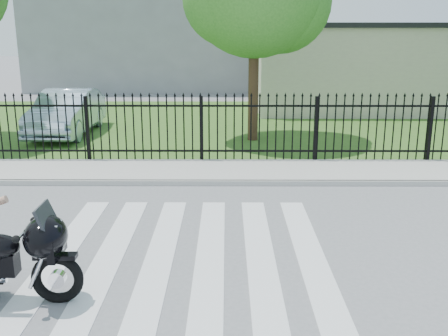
{
  "coord_description": "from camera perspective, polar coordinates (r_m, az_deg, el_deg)",
  "views": [
    {
      "loc": [
        0.66,
        -7.54,
        3.52
      ],
      "look_at": [
        0.61,
        1.83,
        1.0
      ],
      "focal_mm": 42.0,
      "sensor_mm": 36.0,
      "label": 1
    }
  ],
  "objects": [
    {
      "name": "ground",
      "position": [
        8.34,
        -4.34,
        -9.94
      ],
      "size": [
        120.0,
        120.0,
        0.0
      ],
      "primitive_type": "plane",
      "color": "slate",
      "rests_on": "ground"
    },
    {
      "name": "crosswalk",
      "position": [
        8.34,
        -4.34,
        -9.9
      ],
      "size": [
        5.0,
        5.5,
        0.01
      ],
      "primitive_type": null,
      "color": "silver",
      "rests_on": "ground"
    },
    {
      "name": "sidewalk",
      "position": [
        13.02,
        -2.63,
        -0.36
      ],
      "size": [
        40.0,
        2.0,
        0.12
      ],
      "primitive_type": "cube",
      "color": "#ADAAA3",
      "rests_on": "ground"
    },
    {
      "name": "curb",
      "position": [
        12.06,
        -2.87,
        -1.63
      ],
      "size": [
        40.0,
        0.12,
        0.12
      ],
      "primitive_type": "cube",
      "color": "#ADAAA3",
      "rests_on": "ground"
    },
    {
      "name": "grass_strip",
      "position": [
        19.86,
        -1.63,
        4.88
      ],
      "size": [
        40.0,
        12.0,
        0.02
      ],
      "primitive_type": "cube",
      "color": "#315E20",
      "rests_on": "ground"
    },
    {
      "name": "iron_fence",
      "position": [
        13.8,
        -2.47,
        4.12
      ],
      "size": [
        26.0,
        0.04,
        1.8
      ],
      "color": "black",
      "rests_on": "ground"
    },
    {
      "name": "building_low",
      "position": [
        24.44,
        15.58,
        10.37
      ],
      "size": [
        10.0,
        6.0,
        3.5
      ],
      "primitive_type": "cube",
      "color": "beige",
      "rests_on": "ground"
    },
    {
      "name": "building_low_roof",
      "position": [
        24.37,
        15.89,
        14.7
      ],
      "size": [
        10.2,
        6.2,
        0.2
      ],
      "primitive_type": "cube",
      "color": "black",
      "rests_on": "building_low"
    },
    {
      "name": "parked_car",
      "position": [
        18.44,
        -16.74,
        5.84
      ],
      "size": [
        1.63,
        4.54,
        1.49
      ],
      "primitive_type": "imported",
      "rotation": [
        0.0,
        0.0,
        -0.01
      ],
      "color": "silver",
      "rests_on": "grass_strip"
    }
  ]
}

